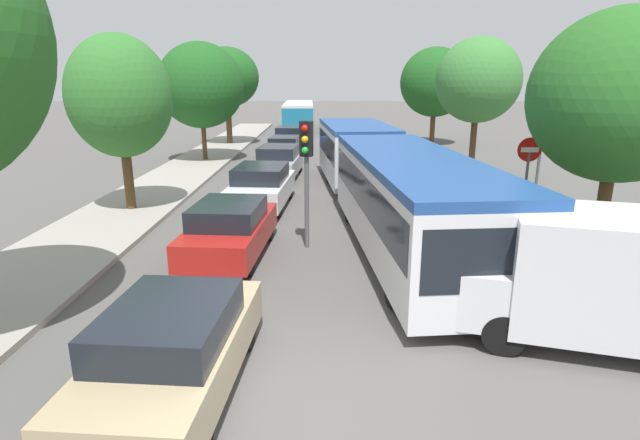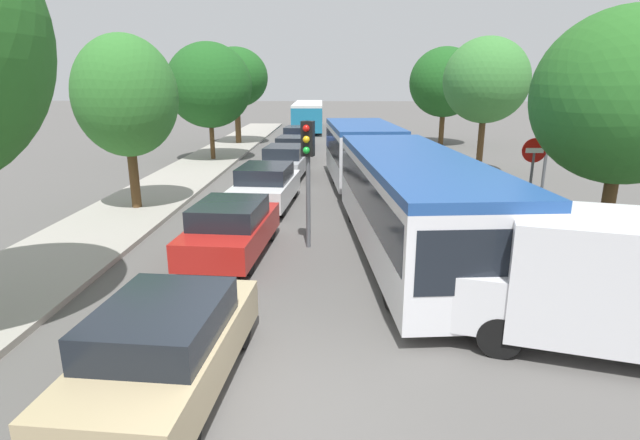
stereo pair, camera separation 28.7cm
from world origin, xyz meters
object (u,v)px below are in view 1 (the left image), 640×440
tree_left_mid (120,97)px  tree_left_far (202,88)px  queued_car_silver (279,162)px  traffic_light (306,156)px  queued_car_white (262,186)px  direction_sign_post (542,138)px  tree_right_mid (477,83)px  tree_right_far (435,82)px  city_bus_rear (299,114)px  queued_car_blue (290,137)px  tree_right_near (620,97)px  white_van (624,278)px  queued_car_tan (174,349)px  articulated_bus (382,172)px  queued_car_red (230,229)px  queued_car_black (285,149)px  tree_left_distant (227,79)px  no_entry_sign (527,170)px

tree_left_mid → tree_left_far: 10.92m
queued_car_silver → traffic_light: 10.27m
queued_car_white → direction_sign_post: direction_sign_post is taller
tree_right_mid → tree_right_far: 11.41m
city_bus_rear → queued_car_blue: bearing=178.4°
tree_right_near → white_van: bearing=-114.2°
white_van → tree_left_mid: 14.89m
tree_left_far → queued_car_tan: bearing=-78.2°
white_van → tree_left_mid: bearing=-21.4°
articulated_bus → tree_right_mid: (5.15, 7.66, 2.77)m
traffic_light → tree_left_far: 15.92m
tree_left_mid → queued_car_red: bearing=-46.2°
tree_left_far → tree_right_mid: (13.60, -3.67, 0.28)m
queued_car_silver → traffic_light: (1.63, -9.99, 1.75)m
traffic_light → direction_sign_post: direction_sign_post is taller
tree_left_far → tree_right_near: 20.56m
city_bus_rear → queued_car_white: size_ratio=2.52×
articulated_bus → queued_car_black: (-4.09, 11.62, -0.80)m
city_bus_rear → tree_left_far: tree_left_far is taller
queued_car_white → tree_right_mid: (9.27, 6.50, 3.50)m
queued_car_white → tree_left_distant: (-4.33, 17.50, 3.67)m
queued_car_red → queued_car_black: size_ratio=1.05×
queued_car_red → tree_left_mid: size_ratio=0.72×
city_bus_rear → queued_car_silver: bearing=178.7°
queued_car_silver → direction_sign_post: direction_sign_post is taller
tree_left_far → tree_right_far: (14.12, 7.72, 0.23)m
queued_car_blue → queued_car_white: bearing=-175.9°
articulated_bus → direction_sign_post: bearing=90.3°
city_bus_rear → traffic_light: traffic_light is taller
direction_sign_post → tree_right_mid: 7.33m
no_entry_sign → tree_left_mid: 12.94m
city_bus_rear → tree_right_far: size_ratio=1.72×
tree_right_mid → queued_car_red: bearing=-129.0°
tree_left_far → no_entry_sign: bearing=-46.4°
traffic_light → no_entry_sign: traffic_light is taller
city_bus_rear → tree_right_far: bearing=-137.7°
traffic_light → no_entry_sign: bearing=115.6°
queued_car_tan → tree_left_distant: tree_left_distant is taller
tree_left_distant → articulated_bus: bearing=-65.6°
no_entry_sign → tree_left_distant: size_ratio=0.43×
queued_car_black → no_entry_sign: no_entry_sign is taller
queued_car_tan → tree_left_mid: 11.69m
white_van → tree_left_mid: size_ratio=0.91×
tree_right_near → queued_car_silver: bearing=129.7°
tree_left_distant → tree_right_far: bearing=1.6°
queued_car_red → traffic_light: size_ratio=1.25×
queued_car_blue → tree_right_near: tree_right_near is taller
direction_sign_post → tree_left_far: 17.58m
articulated_bus → tree_right_near: size_ratio=2.91×
queued_car_tan → tree_left_far: (-4.42, 21.22, 3.26)m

